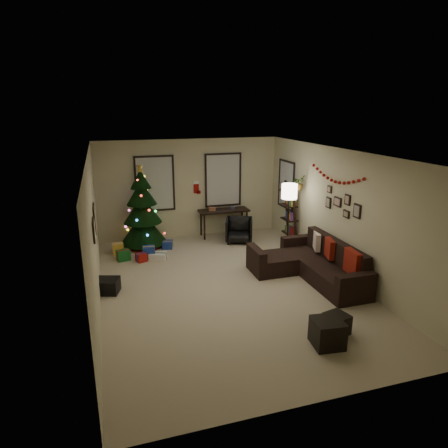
{
  "coord_description": "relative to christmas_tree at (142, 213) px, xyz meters",
  "views": [
    {
      "loc": [
        -2.26,
        -7.08,
        3.54
      ],
      "look_at": [
        0.1,
        0.6,
        1.15
      ],
      "focal_mm": 31.94,
      "sensor_mm": 36.0,
      "label": 1
    }
  ],
  "objects": [
    {
      "name": "pillow_red_b",
      "position": [
        3.57,
        -3.13,
        -0.27
      ],
      "size": [
        0.21,
        0.42,
        0.4
      ],
      "primitive_type": "cube",
      "rotation": [
        0.0,
        0.0,
        -0.27
      ],
      "color": "maroon",
      "rests_on": "sofa"
    },
    {
      "name": "wall_front",
      "position": [
        1.36,
        -6.47,
        0.44
      ],
      "size": [
        5.0,
        0.0,
        5.0
      ],
      "primitive_type": "plane",
      "rotation": [
        -1.57,
        0.0,
        0.0
      ],
      "color": "beige",
      "rests_on": "floor"
    },
    {
      "name": "art_map",
      "position": [
        -1.12,
        -2.3,
        0.56
      ],
      "size": [
        0.04,
        0.6,
        0.5
      ],
      "color": "black",
      "rests_on": "wall_left"
    },
    {
      "name": "ceiling",
      "position": [
        1.36,
        -2.97,
        1.79
      ],
      "size": [
        7.0,
        7.0,
        0.0
      ],
      "primitive_type": "plane",
      "rotation": [
        3.14,
        0.0,
        0.0
      ],
      "color": "white",
      "rests_on": "floor"
    },
    {
      "name": "stocking_left",
      "position": [
        1.22,
        0.56,
        0.58
      ],
      "size": [
        0.2,
        0.05,
        0.36
      ],
      "color": "#990F0C",
      "rests_on": "wall_back"
    },
    {
      "name": "window_right_wall",
      "position": [
        3.83,
        -0.42,
        0.59
      ],
      "size": [
        0.06,
        0.9,
        1.3
      ],
      "color": "#728CB2",
      "rests_on": "wall_right"
    },
    {
      "name": "bookshelf",
      "position": [
        3.66,
        -1.04,
        -0.09
      ],
      "size": [
        0.3,
        0.5,
        1.7
      ],
      "color": "black",
      "rests_on": "floor"
    },
    {
      "name": "christmas_tree",
      "position": [
        0.0,
        0.0,
        0.0
      ],
      "size": [
        1.18,
        1.18,
        2.2
      ],
      "rotation": [
        0.0,
        0.0,
        0.03
      ],
      "color": "black",
      "rests_on": "floor"
    },
    {
      "name": "floor_lamp",
      "position": [
        3.31,
        -1.64,
        0.56
      ],
      "size": [
        0.37,
        0.37,
        1.77
      ],
      "rotation": [
        0.0,
        0.0,
        -0.12
      ],
      "color": "black",
      "rests_on": "floor"
    },
    {
      "name": "desk",
      "position": [
        2.26,
        0.25,
        -0.25
      ],
      "size": [
        1.4,
        0.5,
        0.75
      ],
      "color": "black",
      "rests_on": "floor"
    },
    {
      "name": "window_back_right",
      "position": [
        2.31,
        0.5,
        0.64
      ],
      "size": [
        1.05,
        0.06,
        1.5
      ],
      "color": "#728CB2",
      "rests_on": "wall_back"
    },
    {
      "name": "art_abstract",
      "position": [
        -1.12,
        -3.36,
        0.64
      ],
      "size": [
        0.04,
        0.45,
        0.35
      ],
      "color": "black",
      "rests_on": "wall_left"
    },
    {
      "name": "wall_left",
      "position": [
        -1.14,
        -2.97,
        0.44
      ],
      "size": [
        0.0,
        7.0,
        7.0
      ],
      "primitive_type": "plane",
      "rotation": [
        1.57,
        0.0,
        1.57
      ],
      "color": "beige",
      "rests_on": "floor"
    },
    {
      "name": "ottoman_near",
      "position": [
        2.19,
        -5.4,
        -0.7
      ],
      "size": [
        0.49,
        0.49,
        0.42
      ],
      "primitive_type": "cube",
      "rotation": [
        0.0,
        0.0,
        -0.11
      ],
      "color": "black",
      "rests_on": "floor"
    },
    {
      "name": "ottoman_far",
      "position": [
        2.52,
        -5.14,
        -0.75
      ],
      "size": [
        0.42,
        0.42,
        0.33
      ],
      "primitive_type": "cube",
      "rotation": [
        0.0,
        0.0,
        0.23
      ],
      "color": "black",
      "rests_on": "floor"
    },
    {
      "name": "potted_plant",
      "position": [
        3.66,
        -1.42,
        0.89
      ],
      "size": [
        0.55,
        0.55,
        0.46
      ],
      "primitive_type": "imported",
      "rotation": [
        0.0,
        0.0,
        0.76
      ],
      "color": "#4C4C4C",
      "rests_on": "bookshelf"
    },
    {
      "name": "window_back_left",
      "position": [
        0.41,
        0.5,
        0.64
      ],
      "size": [
        1.05,
        0.06,
        1.5
      ],
      "color": "#728CB2",
      "rests_on": "wall_back"
    },
    {
      "name": "wall_back",
      "position": [
        1.36,
        0.53,
        0.44
      ],
      "size": [
        5.0,
        0.0,
        5.0
      ],
      "primitive_type": "plane",
      "rotation": [
        1.57,
        0.0,
        0.0
      ],
      "color": "beige",
      "rests_on": "floor"
    },
    {
      "name": "pillow_cream",
      "position": [
        3.57,
        -2.6,
        -0.28
      ],
      "size": [
        0.25,
        0.4,
        0.39
      ],
      "primitive_type": "cube",
      "rotation": [
        0.0,
        0.0,
        -0.37
      ],
      "color": "beige",
      "rests_on": "sofa"
    },
    {
      "name": "garland",
      "position": [
        3.81,
        -2.77,
        1.2
      ],
      "size": [
        0.08,
        1.9,
        0.3
      ],
      "primitive_type": null,
      "color": "#A5140C",
      "rests_on": "wall_right"
    },
    {
      "name": "presents",
      "position": [
        -0.13,
        -0.77,
        -0.79
      ],
      "size": [
        1.5,
        1.01,
        0.3
      ],
      "rotation": [
        0.0,
        0.0,
        0.42
      ],
      "color": "navy",
      "rests_on": "floor"
    },
    {
      "name": "pillow_red_a",
      "position": [
        3.57,
        -3.95,
        -0.27
      ],
      "size": [
        0.17,
        0.48,
        0.47
      ],
      "primitive_type": "cube",
      "rotation": [
        0.0,
        0.0,
        -0.09
      ],
      "color": "maroon",
      "rests_on": "sofa"
    },
    {
      "name": "desk_chair",
      "position": [
        2.49,
        -0.4,
        -0.58
      ],
      "size": [
        0.82,
        0.79,
        0.66
      ],
      "primitive_type": "imported",
      "rotation": [
        0.0,
        0.0,
        -0.37
      ],
      "color": "black",
      "rests_on": "floor"
    },
    {
      "name": "floor",
      "position": [
        1.36,
        -2.97,
        -0.91
      ],
      "size": [
        7.0,
        7.0,
        0.0
      ],
      "primitive_type": "plane",
      "color": "tan",
      "rests_on": "ground"
    },
    {
      "name": "storage_bin",
      "position": [
        -1.05,
        -2.52,
        -0.77
      ],
      "size": [
        0.66,
        0.54,
        0.28
      ],
      "primitive_type": "cube",
      "rotation": [
        0.0,
        0.0,
        -0.31
      ],
      "color": "black",
      "rests_on": "floor"
    },
    {
      "name": "sofa",
      "position": [
        3.23,
        -3.04,
        -0.64
      ],
      "size": [
        1.73,
        2.53,
        0.83
      ],
      "color": "black",
      "rests_on": "floor"
    },
    {
      "name": "stocking_right",
      "position": [
        1.55,
        0.51,
        0.48
      ],
      "size": [
        0.2,
        0.05,
        0.36
      ],
      "color": "#990F0C",
      "rests_on": "wall_back"
    },
    {
      "name": "gallery",
      "position": [
        3.84,
        -3.05,
        0.66
      ],
      "size": [
        0.03,
        1.25,
        0.54
      ],
      "color": "black",
      "rests_on": "wall_right"
    },
    {
      "name": "wall_right",
      "position": [
        3.86,
        -2.97,
        0.44
      ],
      "size": [
        0.0,
        7.0,
        7.0
      ],
      "primitive_type": "plane",
      "rotation": [
        1.57,
        0.0,
        -1.57
      ],
      "color": "beige",
      "rests_on": "floor"
    }
  ]
}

